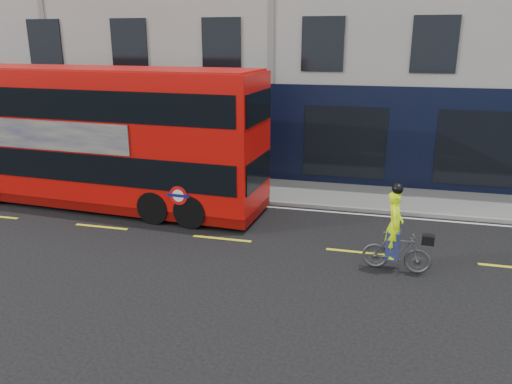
% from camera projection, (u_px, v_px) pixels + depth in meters
% --- Properties ---
extents(ground, '(120.00, 120.00, 0.00)m').
position_uv_depth(ground, '(205.00, 259.00, 13.43)').
color(ground, black).
rests_on(ground, ground).
extents(pavement, '(60.00, 3.00, 0.12)m').
position_uv_depth(pavement, '(261.00, 190.00, 19.44)').
color(pavement, slate).
rests_on(pavement, ground).
extents(kerb, '(60.00, 0.12, 0.13)m').
position_uv_depth(kerb, '(252.00, 201.00, 18.05)').
color(kerb, gray).
rests_on(kerb, ground).
extents(road_edge_line, '(58.00, 0.10, 0.01)m').
position_uv_depth(road_edge_line, '(250.00, 205.00, 17.79)').
color(road_edge_line, silver).
rests_on(road_edge_line, ground).
extents(lane_dashes, '(58.00, 0.12, 0.01)m').
position_uv_depth(lane_dashes, '(222.00, 239.00, 14.82)').
color(lane_dashes, yellow).
rests_on(lane_dashes, ground).
extents(bus, '(12.01, 3.45, 4.78)m').
position_uv_depth(bus, '(97.00, 136.00, 17.27)').
color(bus, red).
rests_on(bus, ground).
extents(cyclist, '(1.75, 0.67, 2.31)m').
position_uv_depth(cyclist, '(396.00, 242.00, 12.59)').
color(cyclist, '#4A4E50').
rests_on(cyclist, ground).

